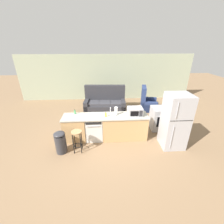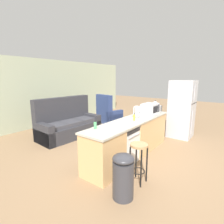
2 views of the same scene
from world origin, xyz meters
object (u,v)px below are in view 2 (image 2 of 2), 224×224
Objects in this scene: dishwasher at (122,144)px; dish_soap_bottle at (95,125)px; kettle at (155,103)px; bar_stool at (139,155)px; microwave at (150,108)px; armchair at (108,115)px; refrigerator at (182,109)px; soap_bottle at (134,117)px; couch at (68,124)px; stove_range at (149,118)px; trash_bin at (123,176)px; paper_towel_roll at (137,112)px.

dish_soap_bottle is (-0.66, 0.21, 0.55)m from dishwasher.
bar_stool is at bearing -161.26° from kettle.
microwave is 2.78m from armchair.
dish_soap_bottle is at bearing 162.45° from dishwasher.
refrigerator is 10.29× the size of soap_bottle.
couch reaches higher than kettle.
stove_range is 3.83m from trash_bin.
dishwasher is at bearing 179.95° from microwave.
microwave is at bearing 155.23° from refrigerator.
dishwasher is 2.98× the size of paper_towel_roll.
dish_soap_bottle is (-2.07, 0.21, -0.07)m from microwave.
soap_bottle is at bearing -8.77° from dishwasher.
kettle is at bearing -40.29° from couch.
microwave is 0.24× the size of couch.
stove_range is at bearing 21.72° from bar_stool.
soap_bottle reaches higher than bar_stool.
paper_towel_roll reaches higher than dish_soap_bottle.
dish_soap_bottle is 3.44m from kettle.
microwave is 1.00m from soap_bottle.
armchair is (-0.20, 2.01, -0.64)m from kettle.
stove_range is at bearing -88.97° from armchair.
dishwasher is 0.89m from dish_soap_bottle.
armchair is at bearing 0.43° from couch.
dishwasher reaches higher than bar_stool.
trash_bin is at bearing -145.68° from dishwasher.
kettle is at bearing -36.68° from stove_range.
paper_towel_roll is at bearing 5.01° from dishwasher.
microwave reaches higher than kettle.
dishwasher is 0.99m from paper_towel_roll.
paper_towel_roll is at bearing 23.07° from trash_bin.
microwave reaches higher than trash_bin.
microwave reaches higher than soap_bottle.
dishwasher is 2.86m from kettle.
armchair is (2.15, 0.02, -0.04)m from couch.
kettle is 0.28× the size of bar_stool.
kettle reaches higher than trash_bin.
paper_towel_roll is 1.38× the size of kettle.
couch is 2.15m from armchair.
kettle is (0.17, -0.13, 0.53)m from stove_range.
armchair is (1.79, 2.36, -0.69)m from paper_towel_roll.
armchair reaches higher than paper_towel_roll.
refrigerator reaches higher than paper_towel_roll.
dish_soap_bottle is at bearing 68.42° from trash_bin.
trash_bin is at bearing -161.03° from stove_range.
dish_soap_bottle is 0.09× the size of couch.
bar_stool is (-0.91, -0.62, -0.44)m from soap_bottle.
stove_range is 0.75× the size of armchair.
dishwasher is 2.66m from stove_range.
refrigerator is 2.45× the size of bar_stool.
refrigerator is at bearing -53.65° from couch.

